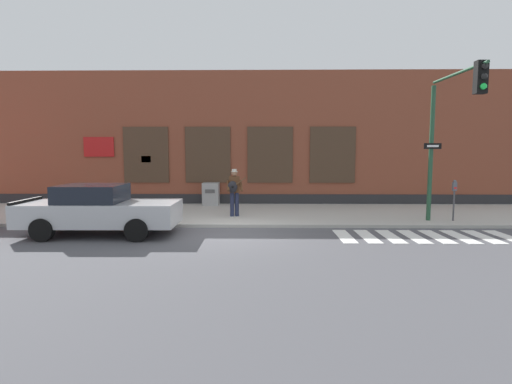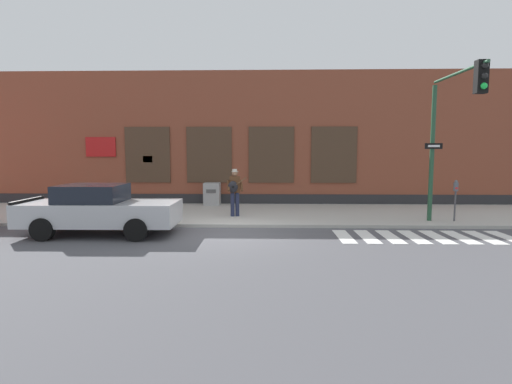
% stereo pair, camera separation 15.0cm
% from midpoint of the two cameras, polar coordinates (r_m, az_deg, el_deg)
% --- Properties ---
extents(ground_plane, '(160.00, 160.00, 0.00)m').
position_cam_midpoint_polar(ground_plane, '(12.29, -4.54, -6.06)').
color(ground_plane, '#4C4C51').
extents(sidewalk, '(28.00, 5.38, 0.11)m').
position_cam_midpoint_polar(sidewalk, '(15.96, -3.25, -3.10)').
color(sidewalk, '#ADAAA3').
rests_on(sidewalk, ground).
extents(building_backdrop, '(28.00, 4.06, 6.19)m').
position_cam_midpoint_polar(building_backdrop, '(20.45, -2.33, 7.39)').
color(building_backdrop, brown).
rests_on(building_backdrop, ground).
extents(crosswalk, '(5.20, 1.90, 0.01)m').
position_cam_midpoint_polar(crosswalk, '(12.91, 22.70, -5.89)').
color(crosswalk, silver).
rests_on(crosswalk, ground).
extents(red_car, '(4.62, 2.03, 1.53)m').
position_cam_midpoint_polar(red_car, '(12.96, -21.81, -2.39)').
color(red_car, '#B7BABF').
rests_on(red_car, ground).
extents(busker, '(0.75, 0.59, 1.77)m').
position_cam_midpoint_polar(busker, '(14.84, -3.43, 0.35)').
color(busker, '#1E233D').
rests_on(busker, sidewalk).
extents(traffic_light, '(0.60, 3.29, 4.85)m').
position_cam_midpoint_polar(traffic_light, '(14.02, 25.70, 9.24)').
color(traffic_light, '#234C33').
rests_on(traffic_light, sidewalk).
extents(parking_meter, '(0.13, 0.11, 1.44)m').
position_cam_midpoint_polar(parking_meter, '(15.47, 26.22, -0.24)').
color(parking_meter, '#47474C').
rests_on(parking_meter, sidewalk).
extents(utility_box, '(0.73, 0.70, 1.00)m').
position_cam_midpoint_polar(utility_box, '(18.23, -6.69, -0.26)').
color(utility_box, '#9E9E9E').
rests_on(utility_box, sidewalk).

